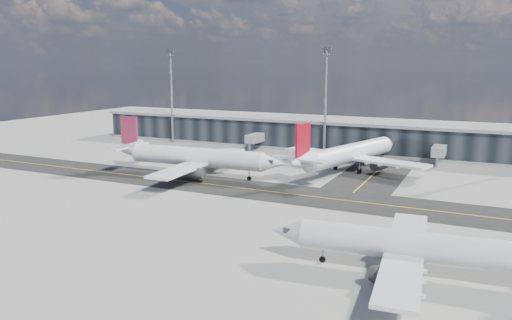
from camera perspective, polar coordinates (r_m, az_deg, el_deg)
The scene contains 9 objects.
ground at distance 95.13m, azimuth -1.06°, elevation -3.97°, with size 300.00×300.00×0.00m, color gray.
taxiway_lanes at distance 103.09m, azimuth 3.55°, elevation -2.81°, with size 180.00×63.00×0.03m.
terminal_concourse at distance 144.66m, azimuth 8.67°, elevation 2.71°, with size 152.00×19.80×8.80m.
floodlight_masts at distance 136.88m, azimuth 7.95°, elevation 7.12°, with size 102.50×0.70×28.90m.
airliner_af at distance 111.44m, azimuth -7.05°, elevation 0.34°, with size 42.14×35.90×12.49m.
airliner_redtail at distance 116.32m, azimuth 10.54°, elevation 0.71°, with size 36.16×41.95×12.67m.
airliner_near at distance 61.89m, azimuth 18.00°, elevation -9.42°, with size 35.73×30.50×10.58m.
baggage_tug at distance 108.86m, azimuth -7.18°, elevation -1.67°, with size 2.95×1.87×1.72m.
service_van at distance 133.97m, azimuth 8.54°, elevation 0.60°, with size 2.39×5.19×1.44m, color white.
Camera 1 is at (40.91, -82.33, 24.45)m, focal length 35.00 mm.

